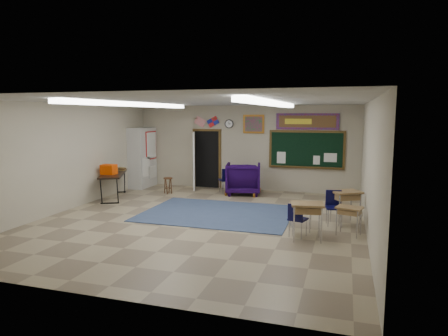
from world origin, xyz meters
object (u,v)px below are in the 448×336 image
(student_desk_front_left, at_px, (300,215))
(student_desk_front_right, at_px, (346,205))
(wooden_stool, at_px, (168,185))
(wingback_armchair, at_px, (243,179))
(folding_table, at_px, (113,184))

(student_desk_front_left, relative_size, student_desk_front_right, 0.77)
(student_desk_front_left, relative_size, wooden_stool, 1.18)
(wingback_armchair, relative_size, folding_table, 0.56)
(student_desk_front_right, height_order, wooden_stool, student_desk_front_right)
(wingback_armchair, xyz_separation_m, wooden_stool, (-2.48, -0.68, -0.25))
(student_desk_front_right, xyz_separation_m, folding_table, (-7.18, 0.97, -0.01))
(student_desk_front_left, relative_size, folding_table, 0.31)
(wingback_armchair, bearing_deg, student_desk_front_left, 110.00)
(student_desk_front_left, bearing_deg, student_desk_front_right, 40.99)
(folding_table, bearing_deg, student_desk_front_left, -41.20)
(wingback_armchair, distance_m, wooden_stool, 2.58)
(wingback_armchair, xyz_separation_m, folding_table, (-3.85, -1.86, -0.08))
(wingback_armchair, distance_m, student_desk_front_left, 4.43)
(wingback_armchair, bearing_deg, wooden_stool, 3.55)
(wooden_stool, bearing_deg, student_desk_front_right, -20.34)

